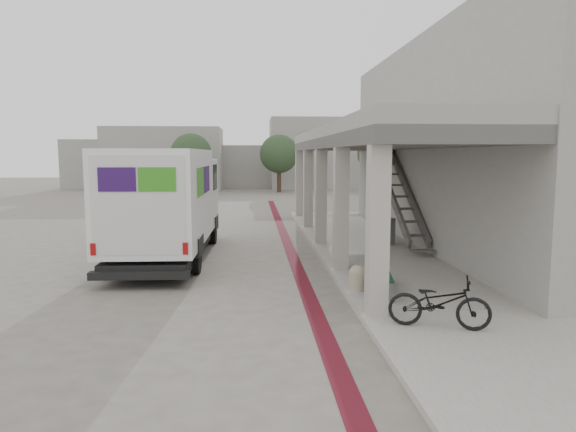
{
  "coord_description": "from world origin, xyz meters",
  "views": [
    {
      "loc": [
        -0.22,
        -12.82,
        3.14
      ],
      "look_at": [
        0.67,
        0.0,
        1.6
      ],
      "focal_mm": 32.0,
      "sensor_mm": 36.0,
      "label": 1
    }
  ],
  "objects": [
    {
      "name": "ground",
      "position": [
        0.0,
        0.0,
        0.0
      ],
      "size": [
        120.0,
        120.0,
        0.0
      ],
      "primitive_type": "plane",
      "color": "#625C54",
      "rests_on": "ground"
    },
    {
      "name": "bike_lane_stripe",
      "position": [
        1.0,
        2.0,
        0.01
      ],
      "size": [
        0.35,
        40.0,
        0.01
      ],
      "primitive_type": "cube",
      "color": "#56111C",
      "rests_on": "ground"
    },
    {
      "name": "sidewalk",
      "position": [
        4.0,
        0.0,
        0.06
      ],
      "size": [
        4.4,
        28.0,
        0.12
      ],
      "primitive_type": "cube",
      "color": "gray",
      "rests_on": "ground"
    },
    {
      "name": "transit_building",
      "position": [
        6.83,
        4.5,
        3.4
      ],
      "size": [
        7.6,
        17.0,
        7.0
      ],
      "color": "gray",
      "rests_on": "ground"
    },
    {
      "name": "distant_backdrop",
      "position": [
        -2.84,
        35.89,
        2.7
      ],
      "size": [
        28.0,
        10.0,
        6.5
      ],
      "color": "gray",
      "rests_on": "ground"
    },
    {
      "name": "tree_left",
      "position": [
        -5.0,
        28.0,
        3.18
      ],
      "size": [
        3.2,
        3.2,
        4.8
      ],
      "color": "#38281C",
      "rests_on": "ground"
    },
    {
      "name": "tree_mid",
      "position": [
        2.0,
        30.0,
        3.18
      ],
      "size": [
        3.2,
        3.2,
        4.8
      ],
      "color": "#38281C",
      "rests_on": "ground"
    },
    {
      "name": "tree_right",
      "position": [
        10.0,
        29.0,
        3.18
      ],
      "size": [
        3.2,
        3.2,
        4.8
      ],
      "color": "#38281C",
      "rests_on": "ground"
    },
    {
      "name": "fedex_truck",
      "position": [
        -2.79,
        2.73,
        1.75
      ],
      "size": [
        2.57,
        7.75,
        3.28
      ],
      "rotation": [
        0.0,
        0.0,
        -0.02
      ],
      "color": "black",
      "rests_on": "ground"
    },
    {
      "name": "bench",
      "position": [
        2.6,
        -1.8,
        0.44
      ],
      "size": [
        0.73,
        1.97,
        0.45
      ],
      "rotation": [
        0.0,
        0.0,
        -0.17
      ],
      "color": "slate",
      "rests_on": "sidewalk"
    },
    {
      "name": "bollard_near",
      "position": [
        2.1,
        -1.74,
        0.39
      ],
      "size": [
        0.36,
        0.36,
        0.54
      ],
      "color": "gray",
      "rests_on": "sidewalk"
    },
    {
      "name": "bollard_far",
      "position": [
        2.1,
        -1.73,
        0.4
      ],
      "size": [
        0.38,
        0.38,
        0.57
      ],
      "color": "tan",
      "rests_on": "sidewalk"
    },
    {
      "name": "utility_cabinet",
      "position": [
        4.3,
        4.14,
        0.57
      ],
      "size": [
        0.51,
        0.61,
        0.9
      ],
      "primitive_type": "cube",
      "rotation": [
        0.0,
        0.0,
        0.23
      ],
      "color": "slate",
      "rests_on": "sidewalk"
    },
    {
      "name": "bicycle_black",
      "position": [
        3.01,
        -4.32,
        0.58
      ],
      "size": [
        1.85,
        1.13,
        0.92
      ],
      "primitive_type": "imported",
      "rotation": [
        0.0,
        0.0,
        1.25
      ],
      "color": "black",
      "rests_on": "sidewalk"
    }
  ]
}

